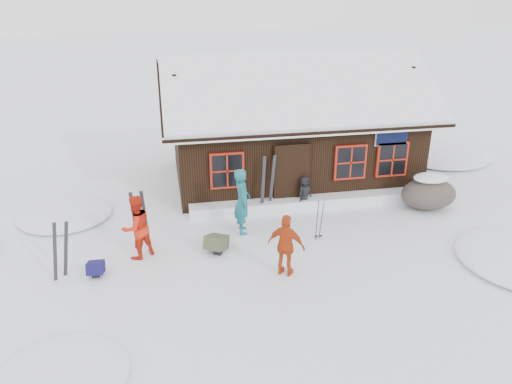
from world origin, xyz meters
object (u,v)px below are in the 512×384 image
(skier_orange_left, at_px, (136,227))
(skier_crouched, at_px, (304,193))
(boulder, at_px, (429,193))
(backpack_blue, at_px, (96,270))
(ski_pair_left, at_px, (60,251))
(skier_teal, at_px, (242,201))
(backpack_olive, at_px, (217,245))
(ski_poles, at_px, (319,221))
(skier_orange_right, at_px, (286,246))

(skier_orange_left, bearing_deg, skier_crouched, 166.68)
(boulder, bearing_deg, backpack_blue, -168.23)
(skier_orange_left, height_order, ski_pair_left, skier_orange_left)
(skier_teal, height_order, ski_pair_left, skier_teal)
(backpack_blue, distance_m, backpack_olive, 3.07)
(skier_crouched, distance_m, ski_poles, 2.00)
(skier_teal, height_order, skier_crouched, skier_teal)
(boulder, height_order, ski_poles, ski_poles)
(ski_pair_left, xyz_separation_m, backpack_blue, (0.75, -0.07, -0.57))
(skier_teal, distance_m, ski_pair_left, 4.86)
(ski_poles, bearing_deg, backpack_olive, -176.76)
(skier_teal, height_order, backpack_blue, skier_teal)
(skier_orange_right, height_order, backpack_olive, skier_orange_right)
(boulder, bearing_deg, ski_pair_left, -169.40)
(skier_orange_left, bearing_deg, ski_poles, 145.15)
(skier_orange_left, bearing_deg, boulder, 153.16)
(skier_orange_left, relative_size, boulder, 0.98)
(skier_orange_right, height_order, backpack_blue, skier_orange_right)
(skier_orange_right, height_order, skier_crouched, skier_orange_right)
(ski_pair_left, bearing_deg, backpack_blue, -27.23)
(skier_teal, distance_m, skier_crouched, 2.50)
(skier_teal, relative_size, backpack_olive, 2.95)
(ski_poles, height_order, backpack_blue, ski_poles)
(skier_orange_right, distance_m, boulder, 6.04)
(skier_orange_left, relative_size, ski_poles, 1.44)
(skier_teal, distance_m, skier_orange_right, 2.49)
(skier_orange_left, xyz_separation_m, backpack_blue, (-1.01, -0.70, -0.71))
(ski_poles, bearing_deg, skier_crouched, 85.68)
(boulder, xyz_separation_m, ski_pair_left, (-10.58, -1.98, 0.19))
(skier_teal, distance_m, skier_orange_left, 2.99)
(skier_teal, distance_m, ski_poles, 2.19)
(ski_pair_left, relative_size, ski_poles, 1.27)
(skier_orange_left, height_order, ski_poles, skier_orange_left)
(skier_orange_right, xyz_separation_m, backpack_olive, (-1.52, 1.43, -0.62))
(backpack_blue, bearing_deg, skier_orange_right, -8.63)
(skier_orange_right, distance_m, backpack_olive, 2.18)
(skier_orange_right, bearing_deg, skier_teal, -40.58)
(skier_orange_right, relative_size, skier_crouched, 1.48)
(backpack_blue, relative_size, backpack_olive, 0.79)
(backpack_olive, bearing_deg, skier_orange_right, -14.15)
(skier_crouched, bearing_deg, backpack_olive, -178.85)
(skier_orange_left, relative_size, backpack_blue, 3.34)
(ski_poles, distance_m, backpack_blue, 5.93)
(boulder, bearing_deg, ski_poles, -161.93)
(ski_poles, bearing_deg, skier_orange_right, -129.97)
(skier_teal, relative_size, skier_crouched, 1.78)
(skier_teal, distance_m, boulder, 6.00)
(boulder, bearing_deg, backpack_olive, -167.96)
(skier_orange_left, distance_m, backpack_blue, 1.42)
(backpack_olive, bearing_deg, skier_crouched, 64.69)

